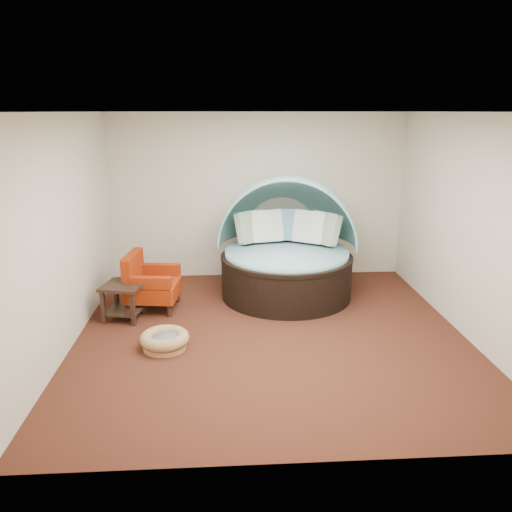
{
  "coord_description": "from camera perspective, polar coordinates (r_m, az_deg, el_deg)",
  "views": [
    {
      "loc": [
        -0.57,
        -5.96,
        2.81
      ],
      "look_at": [
        -0.16,
        0.6,
        0.89
      ],
      "focal_mm": 35.0,
      "sensor_mm": 36.0,
      "label": 1
    }
  ],
  "objects": [
    {
      "name": "canopy_daybed",
      "position": [
        7.79,
        3.57,
        1.78
      ],
      "size": [
        2.39,
        2.33,
        1.87
      ],
      "rotation": [
        0.0,
        0.0,
        -0.16
      ],
      "color": "black",
      "rests_on": "floor"
    },
    {
      "name": "ceiling",
      "position": [
        5.99,
        1.94,
        16.15
      ],
      "size": [
        5.0,
        5.0,
        0.0
      ],
      "primitive_type": "plane",
      "rotation": [
        3.14,
        0.0,
        0.0
      ],
      "color": "white",
      "rests_on": "wall_back"
    },
    {
      "name": "side_table",
      "position": [
        7.2,
        -14.87,
        -4.49
      ],
      "size": [
        0.63,
        0.63,
        0.51
      ],
      "rotation": [
        0.0,
        0.0,
        -0.22
      ],
      "color": "black",
      "rests_on": "floor"
    },
    {
      "name": "wall_left",
      "position": [
        6.42,
        -21.0,
        2.48
      ],
      "size": [
        0.0,
        5.0,
        5.0
      ],
      "primitive_type": "plane",
      "rotation": [
        1.57,
        0.0,
        1.57
      ],
      "color": "beige",
      "rests_on": "floor"
    },
    {
      "name": "wall_back",
      "position": [
        8.6,
        0.26,
        6.81
      ],
      "size": [
        5.0,
        0.0,
        5.0
      ],
      "primitive_type": "plane",
      "rotation": [
        1.57,
        0.0,
        0.0
      ],
      "color": "beige",
      "rests_on": "floor"
    },
    {
      "name": "wall_right",
      "position": [
        6.85,
        23.15,
        3.06
      ],
      "size": [
        0.0,
        5.0,
        5.0
      ],
      "primitive_type": "plane",
      "rotation": [
        1.57,
        0.0,
        -1.57
      ],
      "color": "beige",
      "rests_on": "floor"
    },
    {
      "name": "floor",
      "position": [
        6.62,
        1.71,
        -8.89
      ],
      "size": [
        5.0,
        5.0,
        0.0
      ],
      "primitive_type": "plane",
      "color": "#4A2215",
      "rests_on": "ground"
    },
    {
      "name": "wall_front",
      "position": [
        3.78,
        5.35,
        -5.71
      ],
      "size": [
        5.0,
        0.0,
        5.0
      ],
      "primitive_type": "plane",
      "rotation": [
        -1.57,
        0.0,
        0.0
      ],
      "color": "beige",
      "rests_on": "floor"
    },
    {
      "name": "pet_basket",
      "position": [
        6.3,
        -10.39,
        -9.42
      ],
      "size": [
        0.8,
        0.8,
        0.21
      ],
      "rotation": [
        0.0,
        0.0,
        0.42
      ],
      "color": "olive",
      "rests_on": "floor"
    },
    {
      "name": "red_armchair",
      "position": [
        7.45,
        -12.06,
        -3.08
      ],
      "size": [
        0.8,
        0.8,
        0.84
      ],
      "rotation": [
        0.0,
        0.0,
        -0.12
      ],
      "color": "black",
      "rests_on": "floor"
    }
  ]
}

